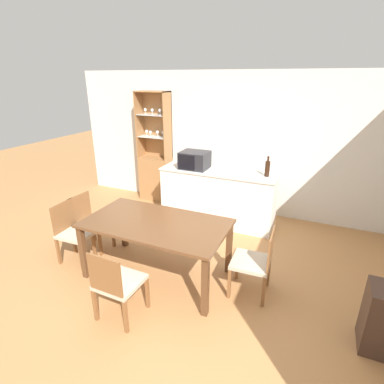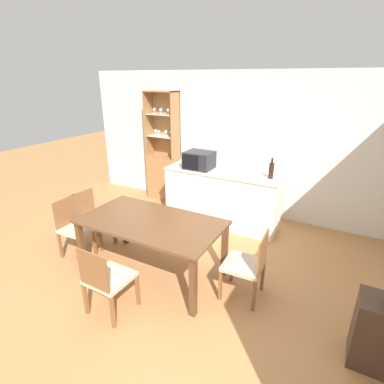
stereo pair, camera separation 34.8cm
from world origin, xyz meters
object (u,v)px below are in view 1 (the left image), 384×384
object	(u,v)px
dining_chair_side_left_far	(90,223)
microwave	(195,160)
dining_chair_side_left_near	(75,232)
wine_bottle	(267,168)
dining_chair_head_near	(117,283)
dining_table	(156,229)
dining_chair_side_right_far	(255,262)
display_cabinet	(156,169)

from	to	relation	value
dining_chair_side_left_far	microwave	distance (m)	1.99
dining_chair_side_left_near	dining_chair_side_left_far	xyz separation A→B (m)	(0.00, 0.29, 0.00)
dining_chair_side_left_near	dining_chair_side_left_far	bearing A→B (deg)	177.91
dining_chair_side_left_near	wine_bottle	world-z (taller)	wine_bottle
dining_chair_head_near	dining_chair_side_left_far	bearing A→B (deg)	143.06
dining_table	wine_bottle	distance (m)	2.10
dining_chair_side_left_near	dining_chair_side_right_far	xyz separation A→B (m)	(2.44, 0.29, 0.00)
display_cabinet	dining_chair_side_left_far	world-z (taller)	display_cabinet
dining_chair_side_right_far	dining_chair_head_near	bearing A→B (deg)	125.70
dining_chair_side_left_far	display_cabinet	bearing A→B (deg)	-173.39
display_cabinet	wine_bottle	size ratio (longest dim) A/B	6.64
microwave	display_cabinet	bearing A→B (deg)	153.97
dining_chair_head_near	microwave	distance (m)	2.66
dining_chair_head_near	microwave	bearing A→B (deg)	96.63
dining_table	microwave	distance (m)	1.82
microwave	dining_chair_side_left_near	bearing A→B (deg)	-117.40
wine_bottle	dining_table	bearing A→B (deg)	-119.07
dining_table	dining_chair_side_right_far	distance (m)	1.25
dining_chair_side_left_far	dining_chair_side_right_far	world-z (taller)	same
dining_chair_side_left_far	dining_chair_head_near	xyz separation A→B (m)	(1.22, -0.96, 0.00)
dining_chair_side_left_far	dining_chair_head_near	distance (m)	1.55
display_cabinet	dining_table	xyz separation A→B (m)	(1.34, -2.29, 0.03)
dining_chair_side_left_near	dining_chair_head_near	distance (m)	1.39
dining_chair_side_left_far	microwave	xyz separation A→B (m)	(0.98, 1.60, 0.66)
dining_chair_head_near	dining_table	bearing A→B (deg)	91.34
dining_table	dining_chair_side_left_far	world-z (taller)	dining_chair_side_left_far
display_cabinet	dining_chair_side_right_far	size ratio (longest dim) A/B	2.60
dining_table	dining_chair_side_left_far	size ratio (longest dim) A/B	2.11
dining_chair_side_left_far	dining_chair_side_right_far	distance (m)	2.44
dining_chair_side_right_far	microwave	world-z (taller)	microwave
wine_bottle	dining_chair_side_right_far	bearing A→B (deg)	-82.42
display_cabinet	dining_chair_side_left_near	size ratio (longest dim) A/B	2.60
wine_bottle	microwave	bearing A→B (deg)	-177.86
dining_table	dining_chair_side_left_near	distance (m)	1.25
dining_chair_head_near	dining_chair_side_right_far	bearing A→B (deg)	39.71
dining_table	wine_bottle	size ratio (longest dim) A/B	5.39
dining_chair_side_left_near	microwave	world-z (taller)	microwave
microwave	dining_chair_side_right_far	bearing A→B (deg)	-47.81
dining_chair_side_left_near	dining_chair_head_near	bearing A→B (deg)	59.13
dining_chair_side_left_near	microwave	size ratio (longest dim) A/B	1.79
dining_chair_side_left_near	dining_table	bearing A→B (deg)	94.79
dining_table	wine_bottle	world-z (taller)	wine_bottle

